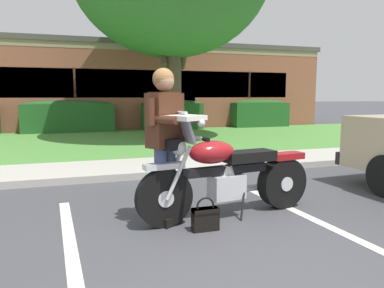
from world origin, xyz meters
The scene contains 13 objects.
ground_plane centered at (0.00, 0.00, 0.00)m, with size 140.00×140.00×0.00m, color #424247.
curb_strip centered at (0.00, 3.52, 0.06)m, with size 60.00×0.20×0.12m, color #B7B2A8.
concrete_walk centered at (0.00, 4.37, 0.04)m, with size 60.00×1.50×0.08m, color #B7B2A8.
grass_lawn centered at (0.00, 8.55, 0.03)m, with size 60.00×6.87×0.06m, color #518E3D.
stall_stripe_0 centered at (-1.60, 0.20, 0.00)m, with size 0.12×4.40×0.01m, color silver.
stall_stripe_1 centered at (1.05, 0.20, 0.00)m, with size 0.12×4.40×0.01m, color silver.
motorcycle centered at (0.20, 1.27, 0.49)m, with size 2.24×0.82×1.26m.
rider_person centered at (-0.63, 1.22, 1.01)m, with size 0.60×0.67×1.70m.
handbag centered at (-0.29, 0.91, 0.14)m, with size 0.28×0.13×0.36m.
hedge_center_left centered at (-1.77, 11.80, 0.65)m, with size 3.31×0.90×1.24m.
hedge_center_right centered at (2.20, 11.80, 0.65)m, with size 2.45×0.90×1.24m.
hedge_right centered at (6.17, 11.80, 0.65)m, with size 2.53×0.90×1.24m.
brick_building centered at (-1.51, 17.78, 1.81)m, with size 21.73×11.62×3.61m.
Camera 1 is at (-1.56, -2.57, 1.42)m, focal length 34.05 mm.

